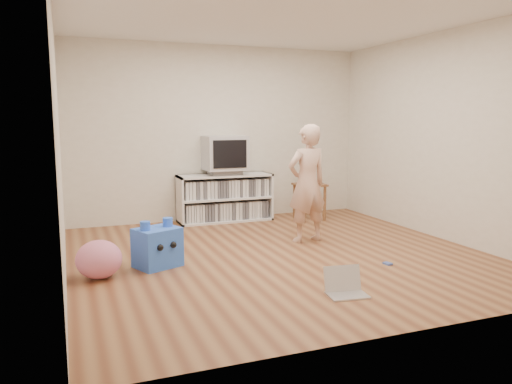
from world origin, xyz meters
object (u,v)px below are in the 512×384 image
object	(u,v)px
plush_blue	(157,247)
plush_pink	(99,259)
media_unit	(225,198)
crt_tv	(225,153)
dvd_deck	(225,172)
side_table	(310,192)
table_lamp	(310,158)
person	(307,184)
laptop	(345,287)

from	to	relation	value
plush_blue	plush_pink	bearing A→B (deg)	173.84
media_unit	plush_pink	world-z (taller)	media_unit
crt_tv	dvd_deck	bearing A→B (deg)	90.00
crt_tv	side_table	world-z (taller)	crt_tv
table_lamp	plush_blue	xyz separation A→B (m)	(-2.59, -1.63, -0.73)
person	laptop	bearing A→B (deg)	67.16
dvd_deck	person	world-z (taller)	person
side_table	plush_blue	bearing A→B (deg)	-147.79
side_table	person	xyz separation A→B (m)	(-0.66, -1.22, 0.31)
table_lamp	plush_pink	bearing A→B (deg)	-150.33
crt_tv	side_table	size ratio (longest dim) A/B	1.09
media_unit	plush_blue	distance (m)	2.44
media_unit	crt_tv	distance (m)	0.67
dvd_deck	plush_pink	distance (m)	2.98
side_table	person	distance (m)	1.43
table_lamp	laptop	xyz separation A→B (m)	(-1.20, -3.04, -0.88)
media_unit	plush_blue	bearing A→B (deg)	-124.05
table_lamp	laptop	bearing A→B (deg)	-111.63
media_unit	table_lamp	world-z (taller)	table_lamp
plush_blue	plush_pink	world-z (taller)	plush_blue
side_table	laptop	distance (m)	3.29
media_unit	plush_blue	size ratio (longest dim) A/B	2.65
plush_pink	crt_tv	bearing A→B (deg)	48.10
crt_tv	plush_blue	bearing A→B (deg)	-124.30
laptop	plush_pink	bearing A→B (deg)	155.49
laptop	plush_pink	size ratio (longest dim) A/B	0.85
dvd_deck	laptop	xyz separation A→B (m)	(0.02, -3.41, -0.67)
plush_blue	media_unit	bearing A→B (deg)	32.80
side_table	table_lamp	size ratio (longest dim) A/B	1.07
table_lamp	laptop	size ratio (longest dim) A/B	1.39
dvd_deck	laptop	world-z (taller)	dvd_deck
media_unit	dvd_deck	size ratio (longest dim) A/B	3.11
side_table	plush_blue	distance (m)	3.07
laptop	plush_pink	distance (m)	2.33
crt_tv	table_lamp	distance (m)	1.28
laptop	plush_blue	bearing A→B (deg)	141.85
media_unit	laptop	size ratio (longest dim) A/B	3.77
side_table	laptop	world-z (taller)	side_table
person	plush_blue	world-z (taller)	person
side_table	media_unit	bearing A→B (deg)	162.53
plush_pink	media_unit	bearing A→B (deg)	48.35
table_lamp	laptop	world-z (taller)	table_lamp
crt_tv	person	size ratio (longest dim) A/B	0.41
side_table	table_lamp	world-z (taller)	table_lamp
person	dvd_deck	bearing A→B (deg)	-76.88
person	plush_blue	size ratio (longest dim) A/B	2.76
dvd_deck	crt_tv	world-z (taller)	crt_tv
table_lamp	plush_blue	distance (m)	3.14
media_unit	plush_pink	size ratio (longest dim) A/B	3.21
person	plush_pink	size ratio (longest dim) A/B	3.34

